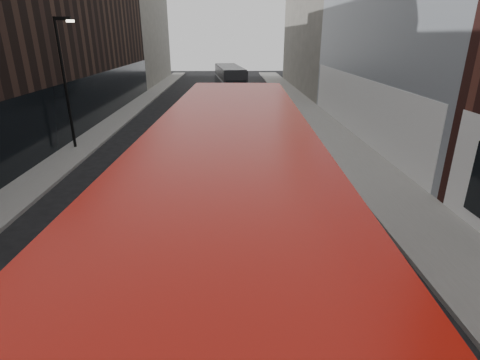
{
  "coord_description": "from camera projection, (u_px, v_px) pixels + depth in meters",
  "views": [
    {
      "loc": [
        0.77,
        -3.4,
        6.22
      ],
      "look_at": [
        1.04,
        6.22,
        2.5
      ],
      "focal_mm": 28.0,
      "sensor_mm": 36.0,
      "label": 1
    }
  ],
  "objects": [
    {
      "name": "sidewalk_right",
      "position": [
        317.0,
        121.0,
        28.87
      ],
      "size": [
        3.0,
        80.0,
        0.15
      ],
      "primitive_type": "cube",
      "color": "slate",
      "rests_on": "ground"
    },
    {
      "name": "sidewalk_left",
      "position": [
        115.0,
        122.0,
        28.47
      ],
      "size": [
        2.0,
        80.0,
        0.15
      ],
      "primitive_type": "cube",
      "color": "slate",
      "rests_on": "ground"
    },
    {
      "name": "building_victorian",
      "position": [
        320.0,
        4.0,
        43.22
      ],
      "size": [
        6.5,
        24.0,
        21.0
      ],
      "color": "#615E55",
      "rests_on": "ground"
    },
    {
      "name": "building_left_mid",
      "position": [
        79.0,
        25.0,
        30.54
      ],
      "size": [
        5.0,
        24.0,
        14.0
      ],
      "primitive_type": "cube",
      "color": "black",
      "rests_on": "ground"
    },
    {
      "name": "building_left_far",
      "position": [
        140.0,
        33.0,
        51.23
      ],
      "size": [
        5.0,
        20.0,
        13.0
      ],
      "primitive_type": "cube",
      "color": "#615E55",
      "rests_on": "ground"
    },
    {
      "name": "street_lamp",
      "position": [
        65.0,
        75.0,
        20.45
      ],
      "size": [
        1.06,
        0.22,
        7.0
      ],
      "color": "black",
      "rests_on": "sidewalk_left"
    },
    {
      "name": "red_bus",
      "position": [
        232.0,
        234.0,
        7.13
      ],
      "size": [
        3.31,
        12.11,
        4.84
      ],
      "rotation": [
        0.0,
        0.0,
        -0.04
      ],
      "color": "#9E1109",
      "rests_on": "ground"
    },
    {
      "name": "grey_bus",
      "position": [
        230.0,
        81.0,
        39.4
      ],
      "size": [
        3.51,
        10.23,
        3.25
      ],
      "rotation": [
        0.0,
        0.0,
        0.12
      ],
      "color": "black",
      "rests_on": "ground"
    },
    {
      "name": "car_a",
      "position": [
        230.0,
        129.0,
        23.83
      ],
      "size": [
        1.99,
        3.91,
        1.27
      ],
      "primitive_type": "imported",
      "rotation": [
        0.0,
        0.0,
        0.13
      ],
      "color": "black",
      "rests_on": "ground"
    },
    {
      "name": "car_b",
      "position": [
        268.0,
        126.0,
        24.28
      ],
      "size": [
        1.9,
        4.57,
        1.47
      ],
      "primitive_type": "imported",
      "rotation": [
        0.0,
        0.0,
        0.08
      ],
      "color": "gray",
      "rests_on": "ground"
    },
    {
      "name": "car_c",
      "position": [
        240.0,
        113.0,
        28.64
      ],
      "size": [
        1.98,
        4.83,
        1.4
      ],
      "primitive_type": "imported",
      "rotation": [
        0.0,
        0.0,
        0.0
      ],
      "color": "black",
      "rests_on": "ground"
    }
  ]
}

